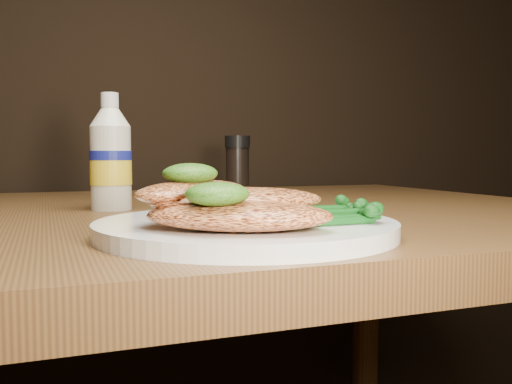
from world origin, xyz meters
name	(u,v)px	position (x,y,z in m)	size (l,w,h in m)	color
plate	(246,228)	(0.04, 0.79, 0.76)	(0.27, 0.27, 0.01)	white
chicken_front	(239,216)	(0.01, 0.73, 0.78)	(0.15, 0.08, 0.02)	#FA8F4F
chicken_mid	(239,201)	(0.02, 0.76, 0.78)	(0.15, 0.07, 0.02)	#FA8F4F
chicken_back	(193,192)	(-0.01, 0.79, 0.79)	(0.13, 0.07, 0.02)	#FA8F4F
pesto_front	(217,194)	(-0.01, 0.72, 0.79)	(0.05, 0.04, 0.02)	black
pesto_back	(190,174)	(-0.01, 0.78, 0.81)	(0.05, 0.04, 0.02)	black
broccolini_bundle	(315,211)	(0.09, 0.76, 0.77)	(0.13, 0.10, 0.02)	#104C15
mayo_bottle	(111,152)	(-0.05, 1.07, 0.83)	(0.05, 0.05, 0.15)	beige
pepper_grinder	(237,167)	(0.17, 1.19, 0.80)	(0.04, 0.04, 0.10)	black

